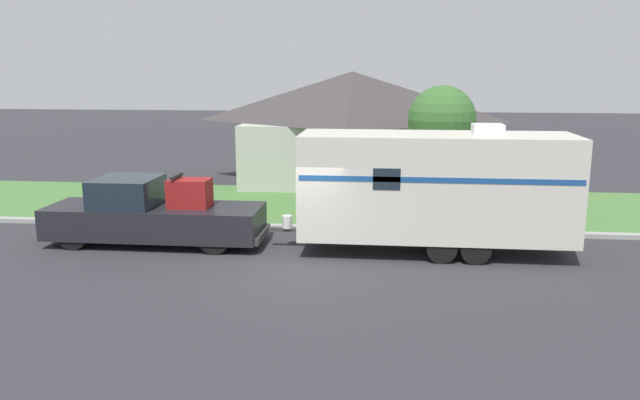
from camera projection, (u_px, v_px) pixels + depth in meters
The scene contains 8 objects.
ground_plane at pixel (292, 267), 16.01m from camera, with size 120.00×120.00×0.00m, color #2D2D33.
curb_strip at pixel (310, 228), 19.65m from camera, with size 80.00×0.30×0.14m.
lawn_strip at pixel (322, 205), 23.21m from camera, with size 80.00×7.00×0.03m.
house_across_street at pixel (352, 125), 27.65m from camera, with size 9.84×6.63×4.88m.
pickup_truck at pixel (152, 215), 17.98m from camera, with size 6.28×1.99×2.04m.
travel_trailer at pixel (435, 186), 16.94m from camera, with size 8.27×2.32×3.55m.
mailbox at pixel (195, 187), 20.97m from camera, with size 0.48×0.20×1.42m.
tree_in_yard at pixel (442, 120), 21.50m from camera, with size 2.34×2.34×4.44m.
Camera 1 is at (2.32, -15.16, 4.98)m, focal length 35.00 mm.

